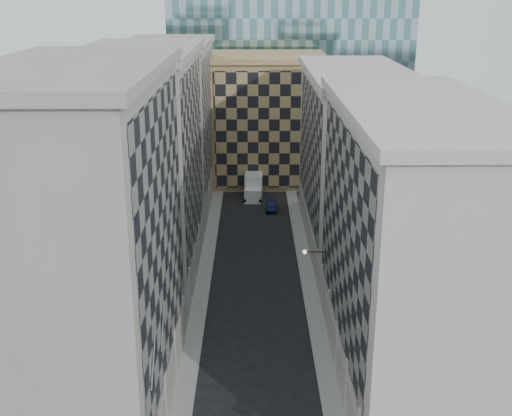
{
  "coord_description": "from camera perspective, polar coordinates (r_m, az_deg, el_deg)",
  "views": [
    {
      "loc": [
        -0.33,
        -27.19,
        27.77
      ],
      "look_at": [
        -0.07,
        15.71,
        13.07
      ],
      "focal_mm": 45.0,
      "sensor_mm": 36.0,
      "label": 1
    }
  ],
  "objects": [
    {
      "name": "bracket_lamp",
      "position": [
        55.75,
        4.54,
        -3.91
      ],
      "size": [
        1.98,
        0.36,
        0.36
      ],
      "color": "black",
      "rests_on": "ground"
    },
    {
      "name": "bldg_left_c",
      "position": [
        84.58,
        -7.56,
        7.19
      ],
      "size": [
        10.8,
        22.8,
        21.7
      ],
      "color": "#9A958A",
      "rests_on": "ground"
    },
    {
      "name": "box_truck",
      "position": [
        89.77,
        -0.22,
        1.83
      ],
      "size": [
        2.65,
        5.95,
        3.21
      ],
      "rotation": [
        0.0,
        0.0,
        -0.05
      ],
      "color": "white",
      "rests_on": "ground"
    },
    {
      "name": "bldg_right_a",
      "position": [
        47.01,
        13.5,
        -3.42
      ],
      "size": [
        10.8,
        26.8,
        20.7
      ],
      "color": "beige",
      "rests_on": "ground"
    },
    {
      "name": "dark_car",
      "position": [
        84.82,
        1.38,
        0.27
      ],
      "size": [
        1.55,
        4.09,
        1.33
      ],
      "primitive_type": "imported",
      "rotation": [
        0.0,
        0.0,
        -0.04
      ],
      "color": "black",
      "rests_on": "ground"
    },
    {
      "name": "bldg_left_b",
      "position": [
        63.28,
        -9.95,
        3.56
      ],
      "size": [
        10.8,
        22.8,
        22.7
      ],
      "color": "#9B9790",
      "rests_on": "ground"
    },
    {
      "name": "bldg_left_a",
      "position": [
        42.71,
        -14.65,
        -3.66
      ],
      "size": [
        10.8,
        22.8,
        23.7
      ],
      "color": "#9A958A",
      "rests_on": "ground"
    },
    {
      "name": "sidewalk_east",
      "position": [
        63.79,
        4.74,
        -6.89
      ],
      "size": [
        1.5,
        100.0,
        0.15
      ],
      "primitive_type": "cube",
      "color": "gray",
      "rests_on": "ground"
    },
    {
      "name": "flagpoles_left",
      "position": [
        39.03,
        -8.69,
        -11.76
      ],
      "size": [
        0.1,
        6.33,
        2.33
      ],
      "color": "gray",
      "rests_on": "ground"
    },
    {
      "name": "sidewalk_west",
      "position": [
        63.74,
        -4.77,
        -6.91
      ],
      "size": [
        1.5,
        100.0,
        0.15
      ],
      "primitive_type": "cube",
      "color": "gray",
      "rests_on": "ground"
    },
    {
      "name": "tan_block",
      "position": [
        96.87,
        1.05,
        8.0
      ],
      "size": [
        16.8,
        14.8,
        18.8
      ],
      "color": "#9D8253",
      "rests_on": "ground"
    },
    {
      "name": "bldg_right_b",
      "position": [
        72.35,
        8.62,
        4.36
      ],
      "size": [
        10.8,
        28.8,
        19.7
      ],
      "color": "beige",
      "rests_on": "ground"
    }
  ]
}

